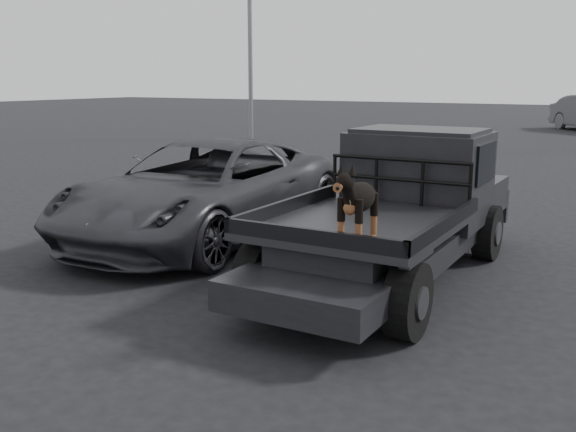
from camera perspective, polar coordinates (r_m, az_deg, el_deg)
The scene contains 6 objects.
ground at distance 6.94m, azimuth 4.32°, elevation -8.53°, with size 120.00×120.00×0.00m, color black.
flatbed_ute at distance 8.02m, azimuth 9.13°, elevation -2.36°, with size 2.00×5.40×0.92m, color black, non-canonical shape.
ute_cab at distance 8.73m, azimuth 11.58°, elevation 4.75°, with size 1.72×1.30×0.88m, color black, non-canonical shape.
headache_rack at distance 8.05m, azimuth 9.82°, elevation 3.02°, with size 1.80×0.08×0.55m, color black, non-canonical shape.
dog at distance 6.06m, azimuth 6.26°, elevation 1.08°, with size 0.32×0.60×0.74m, color black, non-canonical shape.
parked_suv at distance 10.03m, azimuth -7.43°, elevation 2.32°, with size 2.50×5.42×1.51m, color #313136.
Camera 1 is at (2.79, -5.87, 2.44)m, focal length 40.00 mm.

